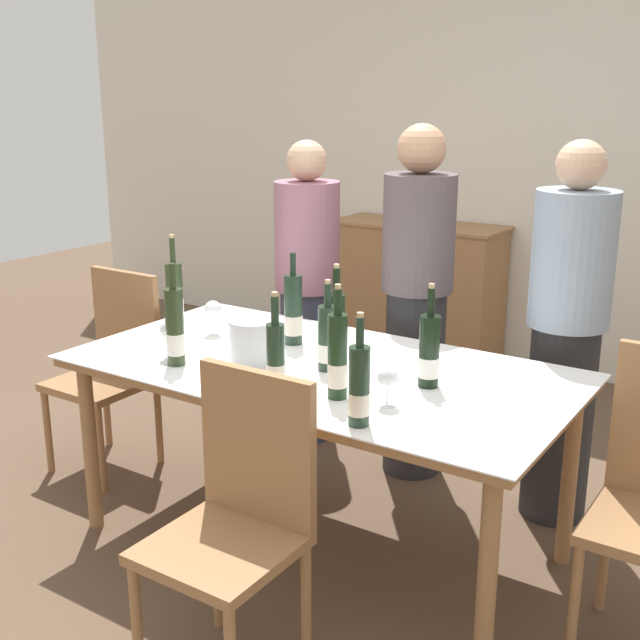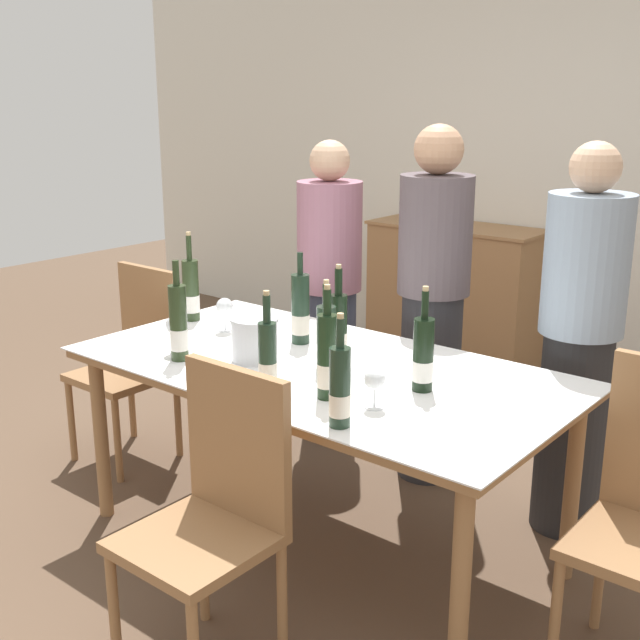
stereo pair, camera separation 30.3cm
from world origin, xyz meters
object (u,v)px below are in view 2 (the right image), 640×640
(wine_bottle_6, at_px, (423,356))
(wine_glass_0, at_px, (176,326))
(wine_glass_1, at_px, (225,308))
(wine_bottle_0, at_px, (326,340))
(wine_bottle_3, at_px, (338,328))
(person_guest_right, at_px, (579,345))
(ice_bucket, at_px, (255,338))
(wine_bottle_2, at_px, (327,359))
(wine_bottle_8, at_px, (340,389))
(person_guest_left, at_px, (433,308))
(wine_bottle_1, at_px, (191,292))
(wine_bottle_5, at_px, (300,311))
(sideboard_cabinet, at_px, (454,295))
(person_host, at_px, (329,294))
(chair_near_front, at_px, (216,503))
(wine_bottle_4, at_px, (178,325))
(wine_bottle_7, at_px, (268,357))
(wine_glass_2, at_px, (375,381))
(dining_table, at_px, (320,381))
(chair_left_end, at_px, (136,352))

(wine_bottle_6, xyz_separation_m, wine_glass_0, (-0.99, -0.27, -0.01))
(wine_glass_0, xyz_separation_m, wine_glass_1, (-0.07, 0.34, -0.01))
(wine_bottle_0, distance_m, wine_bottle_3, 0.14)
(wine_glass_1, bearing_deg, person_guest_right, 26.97)
(ice_bucket, height_order, wine_bottle_2, wine_bottle_2)
(wine_bottle_3, bearing_deg, wine_bottle_8, -51.51)
(person_guest_left, bearing_deg, wine_bottle_1, -141.20)
(wine_bottle_5, relative_size, wine_bottle_8, 1.05)
(sideboard_cabinet, height_order, person_host, person_host)
(wine_bottle_5, bearing_deg, person_guest_left, 68.87)
(chair_near_front, xyz_separation_m, person_host, (-0.84, 1.61, 0.23))
(wine_bottle_0, height_order, wine_bottle_4, wine_bottle_4)
(wine_bottle_1, xyz_separation_m, wine_bottle_8, (1.28, -0.53, -0.01))
(wine_bottle_7, xyz_separation_m, chair_near_front, (0.15, -0.41, -0.34))
(wine_glass_1, bearing_deg, sideboard_cabinet, 93.72)
(chair_near_front, bearing_deg, wine_bottle_0, 100.39)
(ice_bucket, bearing_deg, person_host, 112.98)
(wine_bottle_0, xyz_separation_m, wine_bottle_4, (-0.52, -0.27, 0.02))
(person_guest_left, bearing_deg, wine_glass_2, -68.44)
(wine_bottle_2, xyz_separation_m, wine_glass_2, (0.18, 0.03, -0.05))
(wine_bottle_4, relative_size, wine_bottle_5, 1.03)
(wine_bottle_1, height_order, person_guest_left, person_guest_left)
(wine_glass_1, bearing_deg, wine_bottle_6, -3.88)
(wine_bottle_5, distance_m, person_guest_left, 0.70)
(sideboard_cabinet, distance_m, chair_near_front, 3.22)
(wine_bottle_0, distance_m, person_host, 1.15)
(dining_table, xyz_separation_m, person_guest_right, (0.71, 0.77, 0.10))
(wine_bottle_5, bearing_deg, wine_glass_1, -168.01)
(wine_glass_2, bearing_deg, wine_bottle_1, 165.01)
(wine_glass_2, distance_m, person_guest_right, 1.04)
(wine_glass_0, relative_size, wine_glass_1, 1.07)
(wine_bottle_2, height_order, chair_left_end, wine_bottle_2)
(wine_bottle_5, relative_size, wine_bottle_6, 1.02)
(dining_table, relative_size, ice_bucket, 10.16)
(wine_bottle_7, distance_m, wine_bottle_8, 0.40)
(wine_bottle_5, xyz_separation_m, person_guest_right, (0.96, 0.60, -0.10))
(wine_bottle_4, bearing_deg, person_host, 99.13)
(wine_bottle_2, distance_m, wine_glass_1, 0.92)
(wine_bottle_4, distance_m, wine_glass_0, 0.09)
(wine_bottle_6, height_order, wine_bottle_8, wine_bottle_6)
(wine_bottle_1, bearing_deg, wine_bottle_6, -4.35)
(chair_left_end, bearing_deg, ice_bucket, -11.36)
(wine_bottle_2, bearing_deg, wine_glass_0, 179.66)
(wine_bottle_7, distance_m, chair_left_end, 1.40)
(wine_bottle_7, relative_size, person_guest_right, 0.22)
(wine_bottle_6, xyz_separation_m, wine_glass_2, (-0.03, -0.24, -0.03))
(wine_bottle_2, height_order, wine_bottle_8, wine_bottle_2)
(dining_table, bearing_deg, wine_bottle_3, 84.79)
(wine_glass_1, bearing_deg, wine_bottle_0, -10.23)
(wine_bottle_1, height_order, chair_near_front, wine_bottle_1)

